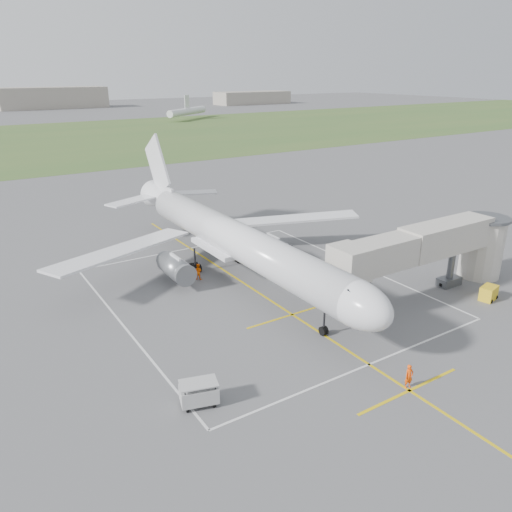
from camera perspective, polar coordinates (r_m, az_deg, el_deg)
ground at (r=54.55m, az=-2.12°, el=-2.66°), size 700.00×700.00×0.00m
grass_strip at (r=176.42m, az=-24.71°, el=11.71°), size 700.00×120.00×0.02m
apron_markings at (r=50.05m, az=1.30°, el=-4.86°), size 28.20×60.00×0.01m
airliner at (r=53.59m, az=-2.59°, el=1.93°), size 38.93×46.75×13.52m
jet_bridge at (r=53.42m, az=20.28°, el=0.97°), size 23.40×5.00×7.20m
gpu_unit at (r=54.64m, az=25.05°, el=-3.86°), size 2.12×1.69×1.42m
baggage_cart at (r=35.23m, az=-6.54°, el=-15.32°), size 2.86×2.16×1.77m
ramp_worker_nose at (r=38.22m, az=17.08°, el=-13.02°), size 0.73×0.54×1.83m
ramp_worker_wing at (r=54.53m, az=-6.65°, el=-1.78°), size 1.09×1.10×1.79m
distant_aircraft at (r=218.52m, az=-26.19°, el=13.81°), size 166.85×32.05×8.85m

